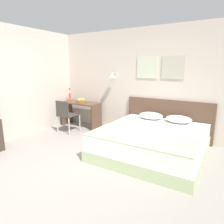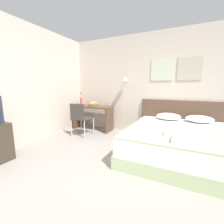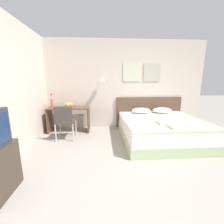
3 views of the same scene
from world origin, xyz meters
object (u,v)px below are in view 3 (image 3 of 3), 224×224
at_px(bed, 161,129).
at_px(desk, 69,115).
at_px(headboard, 149,112).
at_px(flower_vase, 52,102).
at_px(throw_blanket, 172,126).
at_px(desk_chair, 65,120).
at_px(pillow_right, 162,110).
at_px(folded_towel_near_foot, 165,123).
at_px(folded_towel_mid_bed, 176,126).
at_px(fruit_bowl, 69,106).
at_px(pillow_left, 141,111).

xyz_separation_m(bed, desk, (-2.43, 0.74, 0.25)).
bearing_deg(bed, headboard, 90.00).
bearing_deg(flower_vase, bed, -15.58).
height_order(throw_blanket, desk, desk).
bearing_deg(desk_chair, bed, -2.03).
distance_m(pillow_right, folded_towel_near_foot, 1.29).
bearing_deg(desk, throw_blanket, -28.66).
height_order(folded_towel_mid_bed, fruit_bowl, fruit_bowl).
height_order(bed, pillow_right, pillow_right).
bearing_deg(pillow_right, bed, -112.69).
bearing_deg(fruit_bowl, pillow_right, 0.67).
bearing_deg(desk_chair, pillow_right, 14.04).
xyz_separation_m(pillow_right, fruit_bowl, (-2.73, -0.03, 0.18)).
bearing_deg(pillow_left, flower_vase, 179.00).
bearing_deg(throw_blanket, fruit_bowl, 151.24).
relative_size(folded_towel_near_foot, desk, 0.25).
distance_m(folded_towel_mid_bed, flower_vase, 3.32).
xyz_separation_m(pillow_left, throw_blanket, (0.32, -1.36, -0.07)).
bearing_deg(desk_chair, desk, 92.75).
relative_size(folded_towel_mid_bed, desk, 0.26).
height_order(bed, headboard, headboard).
xyz_separation_m(pillow_left, flower_vase, (-2.59, 0.05, 0.28)).
xyz_separation_m(folded_towel_near_foot, desk, (-2.32, 1.19, -0.06)).
distance_m(pillow_left, folded_towel_near_foot, 1.23).
bearing_deg(desk, pillow_left, 0.72).
relative_size(throw_blanket, fruit_bowl, 6.85).
xyz_separation_m(headboard, fruit_bowl, (-2.41, -0.31, 0.29)).
distance_m(folded_towel_near_foot, desk_chair, 2.35).
xyz_separation_m(throw_blanket, desk, (-2.43, 1.33, -0.02)).
bearing_deg(desk, folded_towel_near_foot, -27.07).
relative_size(folded_towel_near_foot, fruit_bowl, 1.07).
height_order(throw_blanket, desk_chair, desk_chair).
bearing_deg(folded_towel_near_foot, folded_towel_mid_bed, -66.84).
relative_size(fruit_bowl, flower_vase, 0.71).
bearing_deg(folded_towel_mid_bed, headboard, 90.37).
bearing_deg(pillow_left, desk, -179.28).
distance_m(desk, fruit_bowl, 0.26).
bearing_deg(flower_vase, pillow_right, -0.80).
bearing_deg(headboard, bed, -90.00).
relative_size(pillow_left, fruit_bowl, 2.04).
relative_size(headboard, flower_vase, 5.34).
bearing_deg(flower_vase, throw_blanket, -25.72).
relative_size(headboard, folded_towel_mid_bed, 6.78).
relative_size(headboard, throw_blanket, 1.09).
bearing_deg(headboard, desk, -172.78).
height_order(pillow_left, folded_towel_near_foot, pillow_left).
bearing_deg(desk_chair, pillow_left, 18.11).
bearing_deg(flower_vase, fruit_bowl, -8.84).
relative_size(pillow_right, desk_chair, 0.65).
xyz_separation_m(desk, fruit_bowl, (0.02, -0.01, 0.26)).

